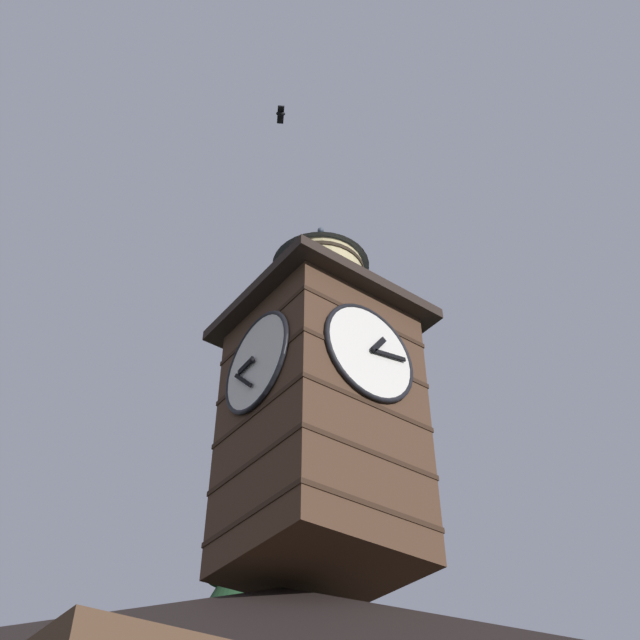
% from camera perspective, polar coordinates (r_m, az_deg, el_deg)
% --- Properties ---
extents(clock_tower, '(3.78, 3.78, 8.70)m').
position_cam_1_polar(clock_tower, '(15.96, 0.05, -5.60)').
color(clock_tower, '#4C3323').
rests_on(clock_tower, building_main).
extents(flying_bird_high, '(0.46, 0.60, 0.14)m').
position_cam_1_polar(flying_bird_high, '(22.44, -2.90, 14.86)').
color(flying_bird_high, black).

